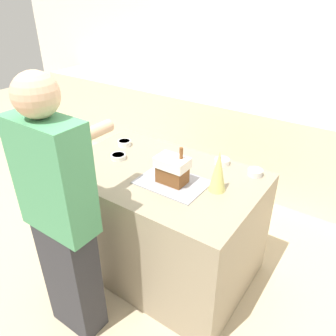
{
  "coord_description": "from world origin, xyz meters",
  "views": [
    {
      "loc": [
        1.21,
        -1.62,
        2.05
      ],
      "look_at": [
        0.08,
        0.0,
        0.94
      ],
      "focal_mm": 35.0,
      "sensor_mm": 36.0,
      "label": 1
    }
  ],
  "objects_px": {
    "decorative_tree": "(218,171)",
    "candy_bowl_front_corner": "(118,156)",
    "baking_tray": "(172,182)",
    "gingerbread_house": "(172,169)",
    "candy_bowl_behind_tray": "(124,143)",
    "person": "(61,218)",
    "candy_bowl_near_tray_left": "(222,161)",
    "candy_bowl_center_rear": "(255,172)"
  },
  "relations": [
    {
      "from": "candy_bowl_behind_tray",
      "to": "candy_bowl_front_corner",
      "type": "bearing_deg",
      "value": -59.7
    },
    {
      "from": "gingerbread_house",
      "to": "candy_bowl_behind_tray",
      "type": "relative_size",
      "value": 2.37
    },
    {
      "from": "gingerbread_house",
      "to": "candy_bowl_behind_tray",
      "type": "height_order",
      "value": "gingerbread_house"
    },
    {
      "from": "gingerbread_house",
      "to": "person",
      "type": "height_order",
      "value": "person"
    },
    {
      "from": "candy_bowl_behind_tray",
      "to": "candy_bowl_center_rear",
      "type": "bearing_deg",
      "value": 8.3
    },
    {
      "from": "candy_bowl_center_rear",
      "to": "candy_bowl_behind_tray",
      "type": "distance_m",
      "value": 1.09
    },
    {
      "from": "gingerbread_house",
      "to": "decorative_tree",
      "type": "bearing_deg",
      "value": 17.89
    },
    {
      "from": "gingerbread_house",
      "to": "person",
      "type": "distance_m",
      "value": 0.76
    },
    {
      "from": "gingerbread_house",
      "to": "candy_bowl_near_tray_left",
      "type": "xyz_separation_m",
      "value": [
        0.15,
        0.43,
        -0.08
      ]
    },
    {
      "from": "candy_bowl_front_corner",
      "to": "person",
      "type": "relative_size",
      "value": 0.07
    },
    {
      "from": "candy_bowl_behind_tray",
      "to": "baking_tray",
      "type": "bearing_deg",
      "value": -21.59
    },
    {
      "from": "decorative_tree",
      "to": "person",
      "type": "xyz_separation_m",
      "value": [
        -0.59,
        -0.78,
        -0.13
      ]
    },
    {
      "from": "candy_bowl_center_rear",
      "to": "person",
      "type": "relative_size",
      "value": 0.06
    },
    {
      "from": "baking_tray",
      "to": "gingerbread_house",
      "type": "distance_m",
      "value": 0.1
    },
    {
      "from": "candy_bowl_behind_tray",
      "to": "candy_bowl_front_corner",
      "type": "height_order",
      "value": "candy_bowl_behind_tray"
    },
    {
      "from": "gingerbread_house",
      "to": "candy_bowl_center_rear",
      "type": "xyz_separation_m",
      "value": [
        0.42,
        0.42,
        -0.08
      ]
    },
    {
      "from": "baking_tray",
      "to": "decorative_tree",
      "type": "height_order",
      "value": "decorative_tree"
    },
    {
      "from": "candy_bowl_front_corner",
      "to": "baking_tray",
      "type": "bearing_deg",
      "value": -5.59
    },
    {
      "from": "decorative_tree",
      "to": "candy_bowl_front_corner",
      "type": "bearing_deg",
      "value": -177.17
    },
    {
      "from": "candy_bowl_near_tray_left",
      "to": "person",
      "type": "xyz_separation_m",
      "value": [
        -0.45,
        -1.12,
        -0.02
      ]
    },
    {
      "from": "candy_bowl_front_corner",
      "to": "person",
      "type": "bearing_deg",
      "value": -72.29
    },
    {
      "from": "baking_tray",
      "to": "gingerbread_house",
      "type": "xyz_separation_m",
      "value": [
        0.0,
        0.0,
        0.1
      ]
    },
    {
      "from": "candy_bowl_center_rear",
      "to": "candy_bowl_behind_tray",
      "type": "bearing_deg",
      "value": -171.7
    },
    {
      "from": "candy_bowl_behind_tray",
      "to": "decorative_tree",
      "type": "bearing_deg",
      "value": -10.0
    },
    {
      "from": "gingerbread_house",
      "to": "decorative_tree",
      "type": "xyz_separation_m",
      "value": [
        0.29,
        0.09,
        0.04
      ]
    },
    {
      "from": "candy_bowl_behind_tray",
      "to": "person",
      "type": "distance_m",
      "value": 1.01
    },
    {
      "from": "candy_bowl_near_tray_left",
      "to": "baking_tray",
      "type": "bearing_deg",
      "value": -109.71
    },
    {
      "from": "gingerbread_house",
      "to": "candy_bowl_behind_tray",
      "type": "bearing_deg",
      "value": 158.44
    },
    {
      "from": "candy_bowl_center_rear",
      "to": "person",
      "type": "distance_m",
      "value": 1.32
    },
    {
      "from": "baking_tray",
      "to": "candy_bowl_front_corner",
      "type": "relative_size",
      "value": 3.96
    },
    {
      "from": "candy_bowl_center_rear",
      "to": "candy_bowl_front_corner",
      "type": "bearing_deg",
      "value": -159.12
    },
    {
      "from": "candy_bowl_behind_tray",
      "to": "candy_bowl_front_corner",
      "type": "distance_m",
      "value": 0.24
    },
    {
      "from": "candy_bowl_near_tray_left",
      "to": "decorative_tree",
      "type": "bearing_deg",
      "value": -68.49
    },
    {
      "from": "decorative_tree",
      "to": "candy_bowl_behind_tray",
      "type": "height_order",
      "value": "decorative_tree"
    },
    {
      "from": "candy_bowl_center_rear",
      "to": "candy_bowl_behind_tray",
      "type": "xyz_separation_m",
      "value": [
        -1.08,
        -0.16,
        -0.0
      ]
    },
    {
      "from": "gingerbread_house",
      "to": "candy_bowl_behind_tray",
      "type": "distance_m",
      "value": 0.71
    },
    {
      "from": "person",
      "to": "candy_bowl_center_rear",
      "type": "bearing_deg",
      "value": 56.91
    },
    {
      "from": "gingerbread_house",
      "to": "candy_bowl_center_rear",
      "type": "distance_m",
      "value": 0.6
    },
    {
      "from": "baking_tray",
      "to": "candy_bowl_behind_tray",
      "type": "relative_size",
      "value": 4.16
    },
    {
      "from": "candy_bowl_near_tray_left",
      "to": "candy_bowl_behind_tray",
      "type": "distance_m",
      "value": 0.83
    },
    {
      "from": "decorative_tree",
      "to": "candy_bowl_front_corner",
      "type": "height_order",
      "value": "decorative_tree"
    },
    {
      "from": "decorative_tree",
      "to": "candy_bowl_behind_tray",
      "type": "distance_m",
      "value": 0.97
    }
  ]
}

